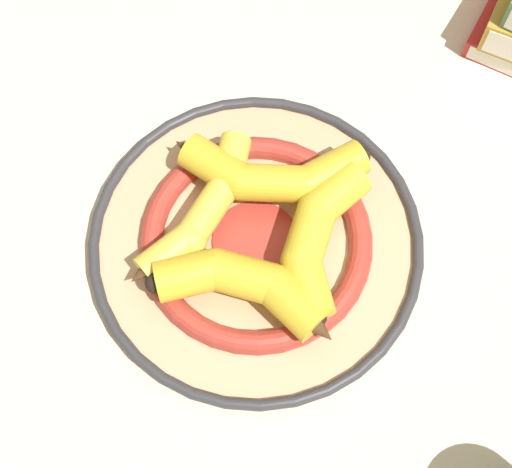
% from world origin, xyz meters
% --- Properties ---
extents(ground_plane, '(2.80, 2.80, 0.00)m').
position_xyz_m(ground_plane, '(0.00, 0.00, 0.00)').
color(ground_plane, beige).
extents(decorative_bowl, '(0.33, 0.33, 0.03)m').
position_xyz_m(decorative_bowl, '(-0.01, 0.02, 0.01)').
color(decorative_bowl, tan).
rests_on(decorative_bowl, ground_plane).
extents(banana_a, '(0.08, 0.20, 0.04)m').
position_xyz_m(banana_a, '(-0.07, 0.04, 0.05)').
color(banana_a, gold).
rests_on(banana_a, decorative_bowl).
extents(banana_b, '(0.17, 0.10, 0.04)m').
position_xyz_m(banana_b, '(-0.00, 0.08, 0.05)').
color(banana_b, yellow).
rests_on(banana_b, decorative_bowl).
extents(banana_c, '(0.10, 0.18, 0.04)m').
position_xyz_m(banana_c, '(0.05, 0.01, 0.05)').
color(banana_c, gold).
rests_on(banana_c, decorative_bowl).
extents(banana_d, '(0.17, 0.12, 0.03)m').
position_xyz_m(banana_d, '(-0.03, -0.03, 0.05)').
color(banana_d, yellow).
rests_on(banana_d, decorative_bowl).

